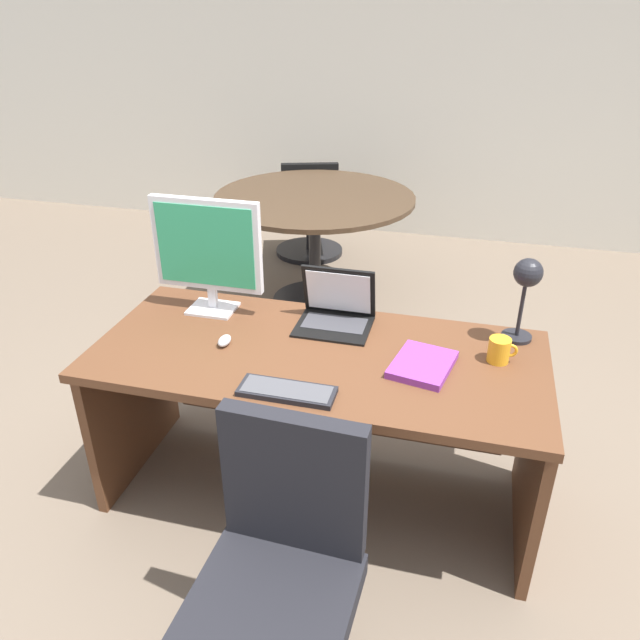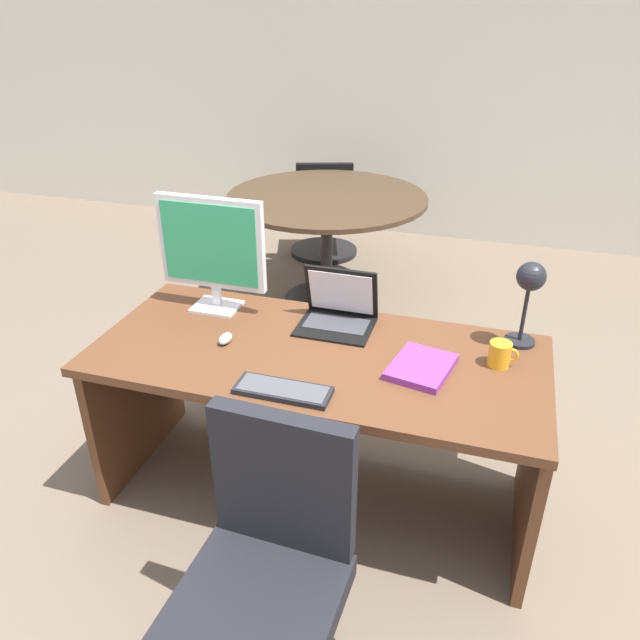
# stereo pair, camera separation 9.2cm
# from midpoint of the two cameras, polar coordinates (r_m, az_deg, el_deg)

# --- Properties ---
(ground) EXTENTS (12.00, 12.00, 0.00)m
(ground) POSITION_cam_midpoint_polar(r_m,az_deg,el_deg) (4.03, 4.57, -1.14)
(ground) COLOR #6B5B4C
(back_wall) EXTENTS (10.00, 0.10, 2.80)m
(back_wall) POSITION_cam_midpoint_polar(r_m,az_deg,el_deg) (5.49, 9.19, 21.95)
(back_wall) COLOR silver
(back_wall) RESTS_ON ground
(desk) EXTENTS (1.76, 0.79, 0.73)m
(desk) POSITION_cam_midpoint_polar(r_m,az_deg,el_deg) (2.54, -0.98, -6.35)
(desk) COLOR #56331E
(desk) RESTS_ON ground
(monitor) EXTENTS (0.47, 0.16, 0.50)m
(monitor) POSITION_cam_midpoint_polar(r_m,az_deg,el_deg) (2.63, -11.42, 6.50)
(monitor) COLOR silver
(monitor) RESTS_ON desk
(laptop) EXTENTS (0.31, 0.26, 0.24)m
(laptop) POSITION_cam_midpoint_polar(r_m,az_deg,el_deg) (2.57, 0.53, 1.27)
(laptop) COLOR black
(laptop) RESTS_ON desk
(keyboard) EXTENTS (0.34, 0.12, 0.02)m
(keyboard) POSITION_cam_midpoint_polar(r_m,az_deg,el_deg) (2.15, -4.32, -6.62)
(keyboard) COLOR black
(keyboard) RESTS_ON desk
(mouse) EXTENTS (0.05, 0.08, 0.04)m
(mouse) POSITION_cam_midpoint_polar(r_m,az_deg,el_deg) (2.47, -9.91, -1.91)
(mouse) COLOR #B7BABF
(mouse) RESTS_ON desk
(desk_lamp) EXTENTS (0.12, 0.15, 0.36)m
(desk_lamp) POSITION_cam_midpoint_polar(r_m,az_deg,el_deg) (2.46, 17.59, 3.27)
(desk_lamp) COLOR black
(desk_lamp) RESTS_ON desk
(book) EXTENTS (0.25, 0.30, 0.03)m
(book) POSITION_cam_midpoint_polar(r_m,az_deg,el_deg) (2.31, 8.37, -4.13)
(book) COLOR purple
(book) RESTS_ON desk
(coffee_mug) EXTENTS (0.11, 0.08, 0.10)m
(coffee_mug) POSITION_cam_midpoint_polar(r_m,az_deg,el_deg) (2.39, 15.27, -2.72)
(coffee_mug) COLOR orange
(coffee_mug) RESTS_ON desk
(office_chair) EXTENTS (0.56, 0.56, 0.93)m
(office_chair) POSITION_cam_midpoint_polar(r_m,az_deg,el_deg) (2.01, -5.26, -24.34)
(office_chair) COLOR black
(office_chair) RESTS_ON ground
(meeting_table) EXTENTS (1.32, 1.32, 0.79)m
(meeting_table) POSITION_cam_midpoint_polar(r_m,az_deg,el_deg) (4.16, -1.15, 8.99)
(meeting_table) COLOR black
(meeting_table) RESTS_ON ground
(meeting_chair_near) EXTENTS (0.58, 0.59, 0.82)m
(meeting_chair_near) POSITION_cam_midpoint_polar(r_m,az_deg,el_deg) (5.09, -1.52, 9.42)
(meeting_chair_near) COLOR black
(meeting_chair_near) RESTS_ON ground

